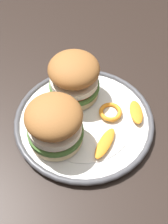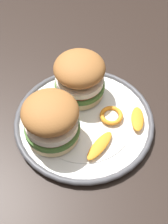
# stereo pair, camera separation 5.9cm
# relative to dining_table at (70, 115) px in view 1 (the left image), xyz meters

# --- Properties ---
(ground_plane) EXTENTS (8.00, 8.00, 0.00)m
(ground_plane) POSITION_rel_dining_table_xyz_m (0.00, 0.00, -0.67)
(ground_plane) COLOR #4C3D2D
(dining_table) EXTENTS (1.45, 1.02, 0.76)m
(dining_table) POSITION_rel_dining_table_xyz_m (0.00, 0.00, 0.00)
(dining_table) COLOR black
(dining_table) RESTS_ON ground
(dinner_plate) EXTENTS (0.29, 0.29, 0.02)m
(dinner_plate) POSITION_rel_dining_table_xyz_m (0.07, -0.06, 0.10)
(dinner_plate) COLOR white
(dinner_plate) RESTS_ON dining_table
(sandwich_half_left) EXTENTS (0.13, 0.13, 0.10)m
(sandwich_half_left) POSITION_rel_dining_table_xyz_m (0.05, -0.13, 0.16)
(sandwich_half_left) COLOR beige
(sandwich_half_left) RESTS_ON dinner_plate
(sandwich_half_right) EXTENTS (0.14, 0.14, 0.10)m
(sandwich_half_right) POSITION_rel_dining_table_xyz_m (0.02, -0.01, 0.16)
(sandwich_half_right) COLOR beige
(sandwich_half_right) RESTS_ON dinner_plate
(orange_peel_curled) EXTENTS (0.06, 0.06, 0.01)m
(orange_peel_curled) POSITION_rel_dining_table_xyz_m (0.12, -0.02, 0.11)
(orange_peel_curled) COLOR orange
(orange_peel_curled) RESTS_ON dinner_plate
(orange_peel_strip_long) EXTENTS (0.03, 0.08, 0.01)m
(orange_peel_strip_long) POSITION_rel_dining_table_xyz_m (0.14, -0.09, 0.11)
(orange_peel_strip_long) COLOR orange
(orange_peel_strip_long) RESTS_ON dinner_plate
(orange_peel_strip_short) EXTENTS (0.06, 0.07, 0.01)m
(orange_peel_strip_short) POSITION_rel_dining_table_xyz_m (0.16, 0.01, 0.11)
(orange_peel_strip_short) COLOR orange
(orange_peel_strip_short) RESTS_ON dinner_plate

